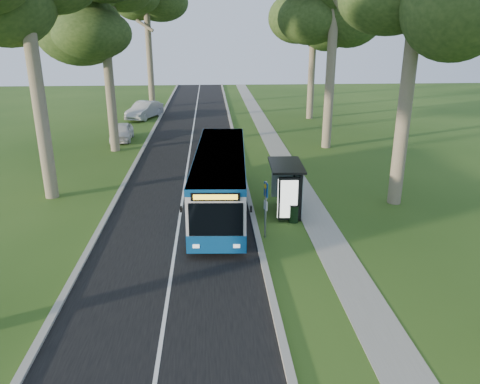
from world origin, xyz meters
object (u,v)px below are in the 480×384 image
object	(u,v)px
bus_stop_sign	(266,203)
car_white	(122,132)
litter_bin	(294,213)
bus	(220,180)
car_silver	(145,110)
bus_shelter	(290,181)

from	to	relation	value
bus_stop_sign	car_white	world-z (taller)	bus_stop_sign
litter_bin	bus	bearing A→B (deg)	151.30
litter_bin	car_white	bearing A→B (deg)	121.80
car_silver	bus	bearing A→B (deg)	-54.05
bus	car_white	xyz separation A→B (m)	(-7.58, 15.78, -0.85)
bus	bus_stop_sign	size ratio (longest dim) A/B	4.42
bus_shelter	bus_stop_sign	bearing A→B (deg)	-117.88
bus_shelter	car_white	bearing A→B (deg)	125.21
bus	car_white	distance (m)	17.53
car_white	bus_stop_sign	bearing A→B (deg)	-66.03
bus_stop_sign	bus_shelter	xyz separation A→B (m)	(1.45, 2.49, 0.14)
car_white	car_silver	world-z (taller)	car_silver
bus	car_silver	size ratio (longest dim) A/B	2.21
car_white	bus_shelter	bearing A→B (deg)	-59.13
car_white	car_silver	bearing A→B (deg)	84.25
bus_stop_sign	car_silver	bearing A→B (deg)	91.19
bus_stop_sign	bus_shelter	size ratio (longest dim) A/B	0.87
bus	car_silver	bearing A→B (deg)	108.54
bus_stop_sign	car_silver	world-z (taller)	bus_stop_sign
bus_stop_sign	litter_bin	size ratio (longest dim) A/B	2.89
litter_bin	car_silver	world-z (taller)	car_silver
bus	litter_bin	distance (m)	3.96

